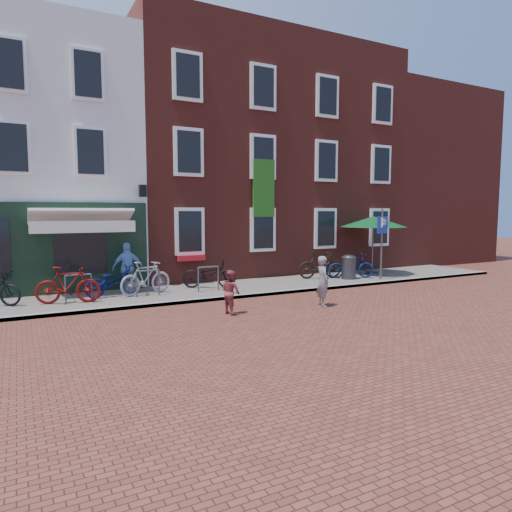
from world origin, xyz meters
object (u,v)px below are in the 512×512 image
woman (323,281)px  bicycle_5 (320,265)px  bicycle_1 (68,285)px  bicycle_4 (209,274)px  parasol (373,220)px  bicycle_6 (351,266)px  boy (231,292)px  bicycle_3 (146,278)px  litter_bin (349,266)px  bicycle_2 (114,281)px  cafe_person (128,268)px  parking_sign (382,235)px

woman → bicycle_5: 4.78m
bicycle_1 → bicycle_4: 4.57m
parasol → bicycle_6: bearing=-162.1°
boy → bicycle_3: boy is taller
litter_bin → parasol: 2.57m
boy → bicycle_2: (-2.38, 3.49, -0.01)m
parasol → boy: parasol is taller
boy → cafe_person: (-1.85, 3.90, 0.32)m
parking_sign → bicycle_2: parking_sign is taller
woman → bicycle_3: 5.53m
parking_sign → bicycle_5: bearing=146.7°
parasol → bicycle_2: (-10.52, -0.08, -1.80)m
litter_bin → boy: 7.03m
woman → bicycle_2: 6.39m
litter_bin → bicycle_4: (-5.58, 0.58, -0.04)m
bicycle_4 → bicycle_3: bearing=124.5°
bicycle_4 → bicycle_5: bearing=-60.9°
woman → parking_sign: bearing=-47.9°
woman → bicycle_5: bearing=-22.2°
woman → bicycle_6: 5.16m
woman → cafe_person: 6.25m
woman → boy: bearing=95.5°
boy → woman: bearing=-108.8°
boy → cafe_person: bearing=13.9°
litter_bin → bicycle_1: bearing=179.9°
parking_sign → bicycle_4: size_ratio=1.49×
woman → boy: size_ratio=1.23×
parasol → woman: parasol is taller
boy → bicycle_4: 3.62m
bicycle_3 → bicycle_5: same height
woman → bicycle_2: woman is taller
bicycle_1 → bicycle_2: 1.46m
bicycle_5 → bicycle_6: bearing=-100.5°
woman → boy: 2.76m
parasol → boy: (-8.15, -3.57, -1.79)m
bicycle_2 → bicycle_4: (3.18, 0.04, 0.00)m
litter_bin → woman: woman is taller
bicycle_4 → bicycle_6: (5.80, -0.46, 0.00)m
bicycle_3 → cafe_person: bearing=18.5°
bicycle_5 → bicycle_2: bearing=104.0°
cafe_person → litter_bin: bearing=176.3°
bicycle_3 → parasol: bearing=-105.0°
litter_bin → bicycle_5: bicycle_5 is taller
bicycle_1 → bicycle_5: size_ratio=1.00×
cafe_person → bicycle_3: size_ratio=0.92×
litter_bin → bicycle_2: 8.78m
litter_bin → bicycle_5: (-0.91, 0.63, 0.01)m
litter_bin → bicycle_2: size_ratio=0.55×
parking_sign → bicycle_3: parking_sign is taller
parasol → bicycle_5: size_ratio=1.55×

